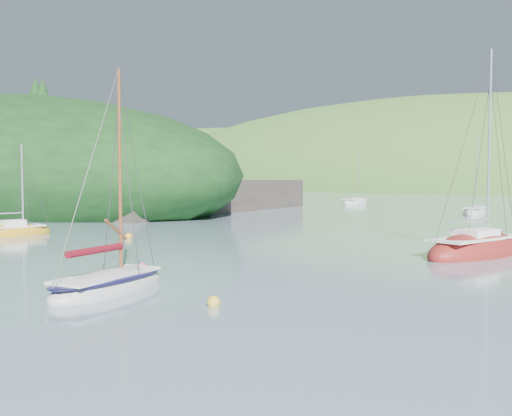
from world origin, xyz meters
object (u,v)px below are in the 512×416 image
Objects in this scene: daysailer_white at (109,285)px; sailboat_yellow at (14,233)px; distant_sloop_c at (355,203)px; distant_sloop_a at (475,213)px; sloop_red at (477,251)px.

daysailer_white is 21.64m from sailboat_yellow.
distant_sloop_c reaches higher than daysailer_white.
sailboat_yellow is at bearing -120.83° from distant_sloop_a.
sloop_red reaches higher than daysailer_white.
sloop_red is 1.27× the size of distant_sloop_a.
distant_sloop_a is at bearing -33.47° from distant_sloop_c.
daysailer_white is at bearing -94.67° from distant_sloop_a.
daysailer_white reaches higher than sailboat_yellow.
sailboat_yellow is at bearing 147.00° from daysailer_white.
distant_sloop_a is 0.97× the size of distant_sloop_c.
sloop_red reaches higher than distant_sloop_c.
distant_sloop_a is 24.02m from distant_sloop_c.
sloop_red is 28.83m from sailboat_yellow.
distant_sloop_a reaches higher than sailboat_yellow.
sloop_red is (6.86, 17.00, 0.02)m from daysailer_white.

